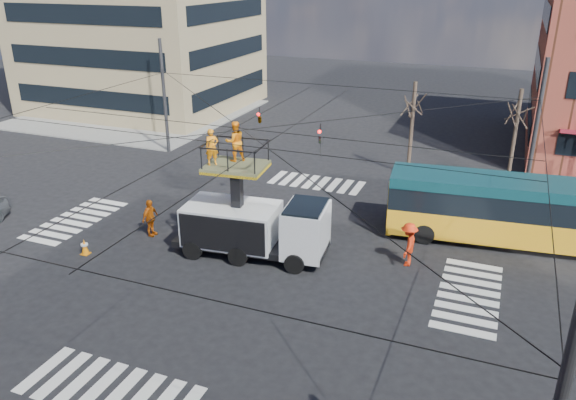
# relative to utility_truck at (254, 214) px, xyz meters

# --- Properties ---
(ground) EXTENTS (120.00, 120.00, 0.00)m
(ground) POSITION_rel_utility_truck_xyz_m (-0.45, 0.01, -2.02)
(ground) COLOR black
(ground) RESTS_ON ground
(sidewalk_nw) EXTENTS (18.00, 18.00, 0.12)m
(sidewalk_nw) POSITION_rel_utility_truck_xyz_m (-21.45, 21.01, -1.96)
(sidewalk_nw) COLOR slate
(sidewalk_nw) RESTS_ON ground
(crosswalks) EXTENTS (22.40, 22.40, 0.02)m
(crosswalks) POSITION_rel_utility_truck_xyz_m (-0.45, 0.01, -2.01)
(crosswalks) COLOR silver
(crosswalks) RESTS_ON ground
(overhead_network) EXTENTS (24.24, 24.24, 8.00)m
(overhead_network) POSITION_rel_utility_truck_xyz_m (-0.52, 0.42, 2.27)
(overhead_network) COLOR #2D2D30
(overhead_network) RESTS_ON ground
(tree_a) EXTENTS (2.00, 2.00, 6.00)m
(tree_a) POSITION_rel_utility_truck_xyz_m (4.55, 13.51, 2.60)
(tree_a) COLOR #382B21
(tree_a) RESTS_ON ground
(tree_b) EXTENTS (2.00, 2.00, 6.00)m
(tree_b) POSITION_rel_utility_truck_xyz_m (10.55, 13.51, 2.60)
(tree_b) COLOR #382B21
(tree_b) RESTS_ON ground
(utility_truck) EXTENTS (7.20, 3.24, 6.13)m
(utility_truck) POSITION_rel_utility_truck_xyz_m (0.00, 0.00, 0.00)
(utility_truck) COLOR black
(utility_truck) RESTS_ON ground
(city_bus) EXTENTS (12.34, 3.87, 3.20)m
(city_bus) POSITION_rel_utility_truck_xyz_m (11.14, 5.66, -0.30)
(city_bus) COLOR gold
(city_bus) RESTS_ON ground
(traffic_cone) EXTENTS (0.36, 0.36, 0.75)m
(traffic_cone) POSITION_rel_utility_truck_xyz_m (-7.37, -2.90, -1.65)
(traffic_cone) COLOR orange
(traffic_cone) RESTS_ON ground
(worker_ground) EXTENTS (0.52, 1.13, 1.90)m
(worker_ground) POSITION_rel_utility_truck_xyz_m (-5.63, -0.09, -1.07)
(worker_ground) COLOR #D5610D
(worker_ground) RESTS_ON ground
(flagger) EXTENTS (0.76, 1.31, 2.01)m
(flagger) POSITION_rel_utility_truck_xyz_m (6.73, 1.62, -1.02)
(flagger) COLOR #FC320F
(flagger) RESTS_ON ground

